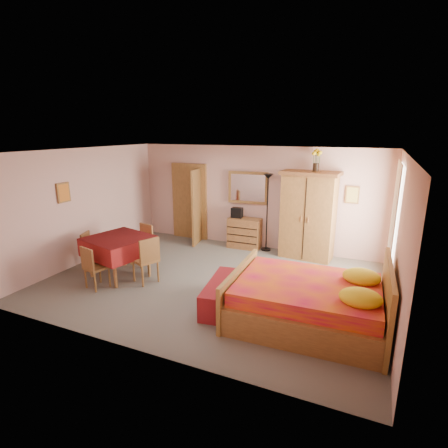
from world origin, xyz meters
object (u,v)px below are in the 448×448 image
at_px(chest_of_drawers, 244,233).
at_px(sunflower_vase, 316,160).
at_px(chair_east, 145,259).
at_px(bench, 223,294).
at_px(wardrobe, 308,216).
at_px(floor_lamp, 267,213).
at_px(bed, 307,290).
at_px(wall_mirror, 248,188).
at_px(stereo, 237,213).
at_px(chair_south, 97,267).
at_px(dining_table, 120,257).
at_px(chair_north, 141,245).
at_px(chair_west, 94,251).

distance_m(chest_of_drawers, sunflower_vase, 2.57).
bearing_deg(chair_east, chest_of_drawers, 2.83).
height_order(chest_of_drawers, bench, chest_of_drawers).
height_order(wardrobe, bench, wardrobe).
height_order(floor_lamp, bed, floor_lamp).
distance_m(chest_of_drawers, floor_lamp, 0.82).
distance_m(wall_mirror, stereo, 0.70).
xyz_separation_m(wall_mirror, sunflower_vase, (1.70, -0.21, 0.77)).
height_order(bench, chair_south, chair_south).
height_order(chest_of_drawers, bed, bed).
xyz_separation_m(chest_of_drawers, bench, (0.76, -3.08, -0.17)).
relative_size(chest_of_drawers, chair_east, 0.87).
xyz_separation_m(bench, chair_south, (-2.54, -0.31, 0.20)).
bearing_deg(chair_east, wall_mirror, 4.19).
bearing_deg(dining_table, chest_of_drawers, 57.50).
distance_m(wall_mirror, floor_lamp, 0.83).
bearing_deg(stereo, wall_mirror, 40.49).
height_order(stereo, chair_south, stereo).
distance_m(stereo, chair_east, 2.97).
height_order(chair_north, chair_west, chair_north).
height_order(stereo, bench, stereo).
distance_m(bed, chair_east, 3.27).
relative_size(bed, chair_west, 2.82).
bearing_deg(chair_north, dining_table, 102.59).
bearing_deg(bed, chair_west, 174.30).
relative_size(floor_lamp, bench, 1.45).
bearing_deg(chair_east, bench, -75.03).
height_order(bed, dining_table, bed).
relative_size(chair_north, chair_west, 1.08).
xyz_separation_m(chair_west, chair_east, (1.41, -0.08, 0.05)).
bearing_deg(chest_of_drawers, chair_east, -112.51).
xyz_separation_m(floor_lamp, wardrobe, (1.03, -0.11, 0.06)).
bearing_deg(wardrobe, chair_west, -142.21).
distance_m(sunflower_vase, dining_table, 4.81).
bearing_deg(bench, wall_mirror, 103.04).
height_order(bench, chair_west, chair_west).
bearing_deg(stereo, floor_lamp, 1.74).
height_order(stereo, bed, bed).
bearing_deg(bench, chest_of_drawers, 103.89).
xyz_separation_m(bench, chair_west, (-3.24, 0.37, 0.20)).
height_order(wall_mirror, chair_east, wall_mirror).
height_order(wall_mirror, chair_north, wall_mirror).
relative_size(wall_mirror, bench, 0.78).
distance_m(chest_of_drawers, chair_north, 2.69).
relative_size(chair_west, chair_east, 0.89).
xyz_separation_m(sunflower_vase, chair_east, (-2.78, -2.80, -1.84)).
bearing_deg(wardrobe, bed, -74.07).
distance_m(bench, dining_table, 2.55).
xyz_separation_m(sunflower_vase, chair_north, (-3.45, -2.04, -1.87)).
bearing_deg(chair_west, chair_north, 113.50).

